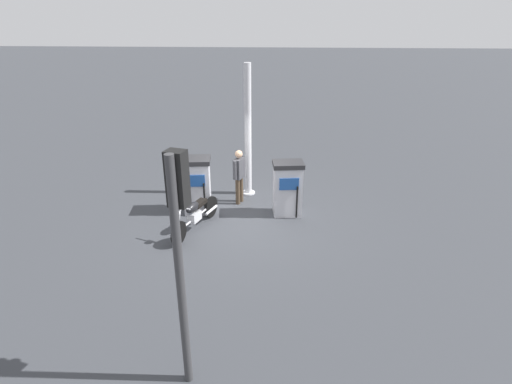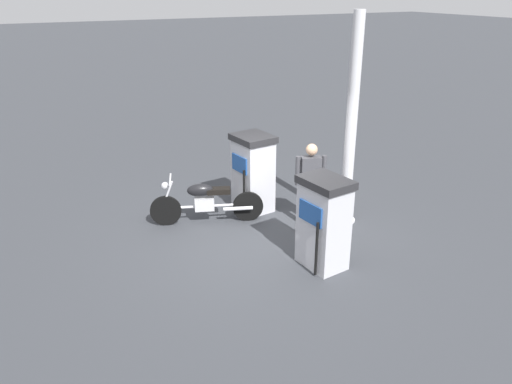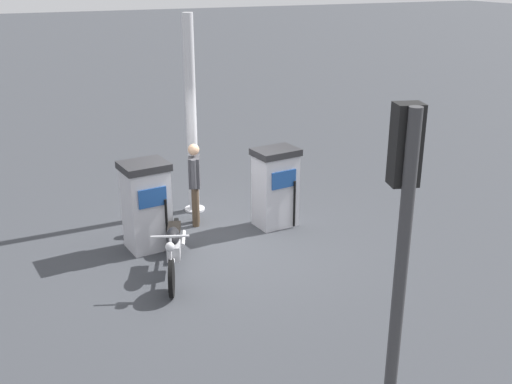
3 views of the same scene
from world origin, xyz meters
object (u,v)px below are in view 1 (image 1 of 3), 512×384
at_px(motorcycle_near_pump, 195,214).
at_px(attendant_person, 239,174).
at_px(fuel_pump_near, 197,185).
at_px(roadside_traffic_light, 179,235).
at_px(fuel_pump_far, 287,188).
at_px(canopy_support_pole, 248,135).

xyz_separation_m(motorcycle_near_pump, attendant_person, (-1.71, 0.93, 0.44)).
bearing_deg(motorcycle_near_pump, fuel_pump_near, -172.51).
distance_m(fuel_pump_near, roadside_traffic_light, 5.86).
xyz_separation_m(fuel_pump_near, motorcycle_near_pump, (1.08, 0.14, -0.33)).
distance_m(fuel_pump_near, fuel_pump_far, 2.43).
xyz_separation_m(fuel_pump_far, canopy_support_pole, (-1.32, -1.16, 1.08)).
distance_m(fuel_pump_near, motorcycle_near_pump, 1.14).
distance_m(motorcycle_near_pump, roadside_traffic_light, 4.96).
distance_m(motorcycle_near_pump, canopy_support_pole, 2.99).
relative_size(roadside_traffic_light, canopy_support_pole, 0.93).
bearing_deg(attendant_person, fuel_pump_far, 65.04).
height_order(fuel_pump_near, fuel_pump_far, fuel_pump_near).
relative_size(fuel_pump_near, fuel_pump_far, 1.04).
relative_size(fuel_pump_near, motorcycle_near_pump, 0.77).
bearing_deg(fuel_pump_far, roadside_traffic_light, -14.73).
bearing_deg(fuel_pump_far, canopy_support_pole, -138.67).
bearing_deg(motorcycle_near_pump, roadside_traffic_light, 10.56).
bearing_deg(motorcycle_near_pump, fuel_pump_far, 115.16).
xyz_separation_m(motorcycle_near_pump, canopy_support_pole, (-2.39, 1.13, 1.38)).
relative_size(fuel_pump_near, attendant_person, 0.98).
bearing_deg(fuel_pump_near, attendant_person, 120.42).
distance_m(fuel_pump_far, attendant_person, 1.50).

